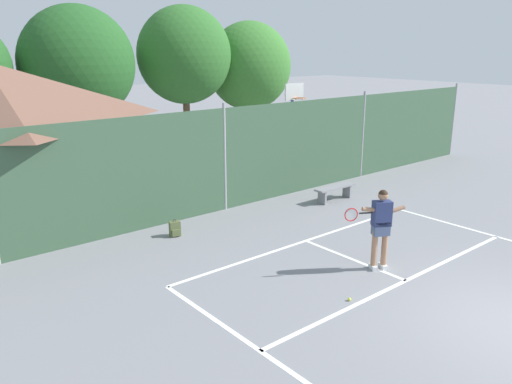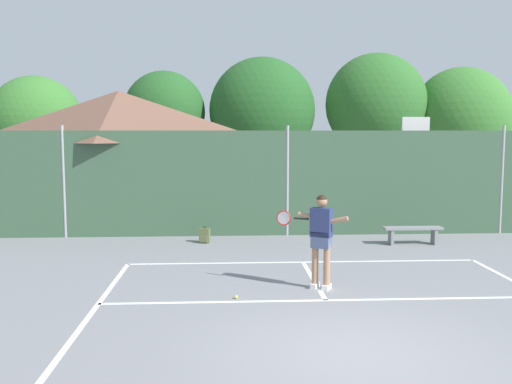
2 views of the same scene
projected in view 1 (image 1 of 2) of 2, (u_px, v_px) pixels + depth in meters
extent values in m
cube|color=white|center=(306.00, 241.00, 13.12)|extent=(8.20, 0.10, 0.01)
cube|color=white|center=(406.00, 281.00, 10.88)|extent=(8.20, 0.10, 0.01)
cube|color=white|center=(352.00, 259.00, 11.98)|extent=(0.10, 2.97, 0.01)
cube|color=#38563D|center=(225.00, 160.00, 15.28)|extent=(26.00, 0.05, 3.11)
cylinder|color=#99999E|center=(225.00, 157.00, 15.26)|extent=(0.09, 0.09, 3.26)
cylinder|color=#99999E|center=(363.00, 134.00, 19.25)|extent=(0.09, 0.09, 3.26)
cylinder|color=#99999E|center=(453.00, 119.00, 23.24)|extent=(0.09, 0.09, 3.26)
cylinder|color=#284CB2|center=(292.00, 138.00, 19.16)|extent=(0.12, 0.12, 3.05)
cube|color=white|center=(294.00, 92.00, 18.61)|extent=(0.90, 0.06, 0.60)
torus|color=#D85919|center=(299.00, 98.00, 18.47)|extent=(0.48, 0.48, 0.02)
cylinder|color=brown|center=(84.00, 134.00, 23.50)|extent=(0.36, 0.36, 1.93)
ellipsoid|color=#235623|center=(78.00, 64.00, 22.63)|extent=(5.12, 4.61, 5.12)
cylinder|color=brown|center=(187.00, 119.00, 26.88)|extent=(0.36, 0.36, 2.33)
ellipsoid|color=#2D6628|center=(185.00, 55.00, 25.98)|extent=(4.94, 4.45, 4.94)
cylinder|color=brown|center=(250.00, 118.00, 29.60)|extent=(0.36, 0.36, 1.68)
ellipsoid|color=#38752D|center=(249.00, 66.00, 28.79)|extent=(4.94, 4.45, 4.94)
cube|color=silver|center=(383.00, 266.00, 11.48)|extent=(0.23, 0.29, 0.10)
cube|color=silver|center=(373.00, 267.00, 11.44)|extent=(0.23, 0.29, 0.10)
cylinder|color=#A37556|center=(384.00, 247.00, 11.35)|extent=(0.13, 0.13, 0.82)
cylinder|color=#A37556|center=(374.00, 248.00, 11.31)|extent=(0.13, 0.13, 0.82)
cube|color=#47567A|center=(381.00, 228.00, 11.20)|extent=(0.43, 0.38, 0.32)
cube|color=navy|center=(382.00, 213.00, 11.11)|extent=(0.47, 0.40, 0.56)
sphere|color=#A37556|center=(383.00, 195.00, 10.99)|extent=(0.22, 0.22, 0.22)
sphere|color=black|center=(383.00, 195.00, 10.99)|extent=(0.21, 0.21, 0.21)
cylinder|color=#A37556|center=(374.00, 210.00, 11.02)|extent=(0.53, 0.35, 0.17)
cylinder|color=#A37556|center=(394.00, 210.00, 11.14)|extent=(0.49, 0.32, 0.22)
cylinder|color=black|center=(366.00, 213.00, 10.97)|extent=(0.28, 0.18, 0.04)
torus|color=red|center=(351.00, 215.00, 10.86)|extent=(0.28, 0.17, 0.30)
cylinder|color=silver|center=(351.00, 215.00, 10.86)|extent=(0.23, 0.13, 0.26)
sphere|color=#CCE033|center=(349.00, 299.00, 10.01)|extent=(0.07, 0.07, 0.07)
cube|color=#566038|center=(175.00, 229.00, 13.42)|extent=(0.32, 0.24, 0.40)
cube|color=#566038|center=(176.00, 233.00, 13.34)|extent=(0.23, 0.11, 0.18)
torus|color=black|center=(174.00, 221.00, 13.36)|extent=(0.09, 0.04, 0.09)
cube|color=gray|center=(335.00, 187.00, 16.45)|extent=(1.60, 0.36, 0.06)
cube|color=gray|center=(322.00, 197.00, 16.15)|extent=(0.08, 0.32, 0.45)
cube|color=gray|center=(347.00, 191.00, 16.88)|extent=(0.08, 0.32, 0.45)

